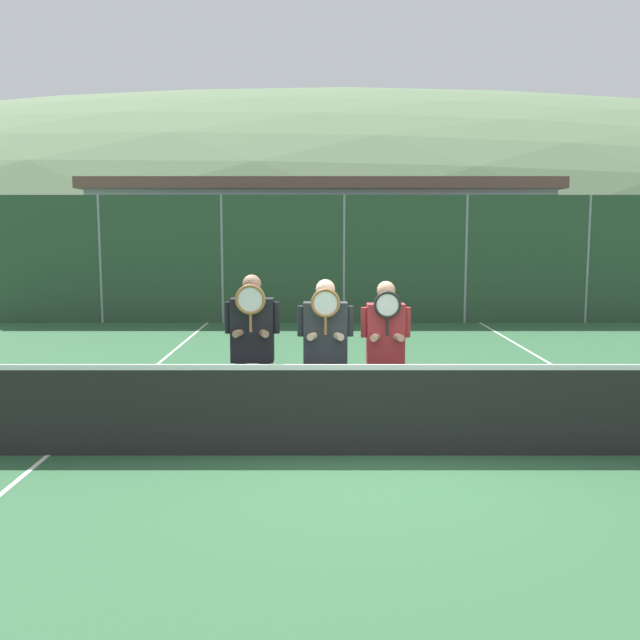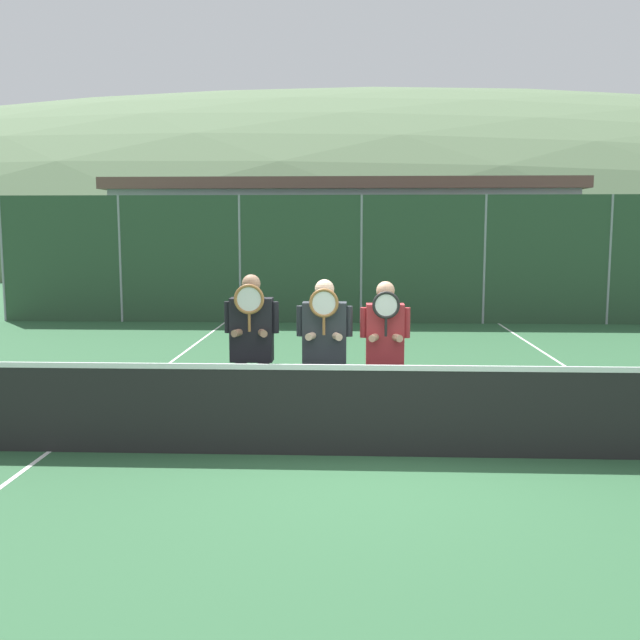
{
  "view_description": "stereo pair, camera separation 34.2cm",
  "coord_description": "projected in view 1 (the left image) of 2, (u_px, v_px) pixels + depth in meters",
  "views": [
    {
      "loc": [
        -0.59,
        -7.06,
        2.3
      ],
      "look_at": [
        -0.59,
        0.81,
        1.3
      ],
      "focal_mm": 40.0,
      "sensor_mm": 36.0,
      "label": 1
    },
    {
      "loc": [
        -0.25,
        -7.06,
        2.3
      ],
      "look_at": [
        -0.59,
        0.81,
        1.3
      ],
      "focal_mm": 40.0,
      "sensor_mm": 36.0,
      "label": 2
    }
  ],
  "objects": [
    {
      "name": "court_line_left_sideline",
      "position": [
        127.0,
        390.0,
        10.27
      ],
      "size": [
        0.05,
        16.0,
        0.01
      ],
      "primitive_type": "cube",
      "color": "white",
      "rests_on": "ground_plane"
    },
    {
      "name": "tennis_net",
      "position": [
        378.0,
        409.0,
        7.24
      ],
      "size": [
        9.11,
        0.09,
        1.05
      ],
      "color": "gray",
      "rests_on": "ground_plane"
    },
    {
      "name": "player_center_right",
      "position": [
        386.0,
        348.0,
        7.74
      ],
      "size": [
        0.54,
        0.34,
        1.75
      ],
      "color": "#232838",
      "rests_on": "ground_plane"
    },
    {
      "name": "hill_distant",
      "position": [
        326.0,
        254.0,
        67.47
      ],
      "size": [
        138.19,
        76.77,
        26.87
      ],
      "color": "#5B7551",
      "rests_on": "ground_plane"
    },
    {
      "name": "ground_plane",
      "position": [
        378.0,
        455.0,
        7.3
      ],
      "size": [
        120.0,
        120.0,
        0.0
      ],
      "primitive_type": "plane",
      "color": "#2D5B38"
    },
    {
      "name": "player_center_left",
      "position": [
        325.0,
        345.0,
        7.72
      ],
      "size": [
        0.61,
        0.34,
        1.77
      ],
      "color": "#56565B",
      "rests_on": "ground_plane"
    },
    {
      "name": "clubhouse_building",
      "position": [
        321.0,
        239.0,
        24.62
      ],
      "size": [
        15.15,
        5.5,
        3.91
      ],
      "color": "#9EA3A8",
      "rests_on": "ground_plane"
    },
    {
      "name": "court_line_right_sideline",
      "position": [
        595.0,
        390.0,
        10.27
      ],
      "size": [
        0.05,
        16.0,
        0.01
      ],
      "primitive_type": "cube",
      "color": "white",
      "rests_on": "ground_plane"
    },
    {
      "name": "player_leftmost",
      "position": [
        253.0,
        343.0,
        7.7
      ],
      "size": [
        0.59,
        0.34,
        1.82
      ],
      "color": "#56565B",
      "rests_on": "ground_plane"
    },
    {
      "name": "car_left_of_center",
      "position": [
        339.0,
        279.0,
        20.3
      ],
      "size": [
        4.29,
        2.1,
        1.75
      ],
      "color": "black",
      "rests_on": "ground_plane"
    },
    {
      "name": "fence_back",
      "position": [
        344.0,
        259.0,
        17.49
      ],
      "size": [
        18.05,
        0.06,
        3.14
      ],
      "color": "gray",
      "rests_on": "ground_plane"
    },
    {
      "name": "car_center",
      "position": [
        501.0,
        278.0,
        20.43
      ],
      "size": [
        4.03,
        1.9,
        1.82
      ],
      "color": "maroon",
      "rests_on": "ground_plane"
    },
    {
      "name": "car_far_left",
      "position": [
        171.0,
        278.0,
        20.44
      ],
      "size": [
        4.44,
        2.05,
        1.81
      ],
      "color": "slate",
      "rests_on": "ground_plane"
    }
  ]
}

